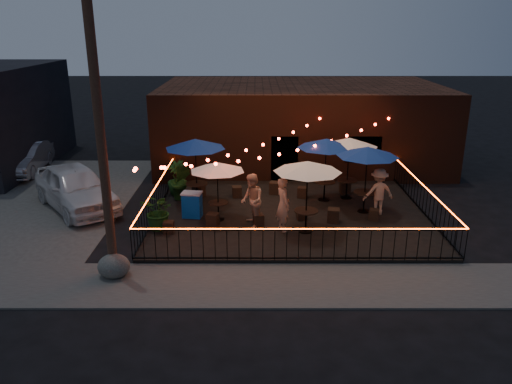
{
  "coord_description": "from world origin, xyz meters",
  "views": [
    {
      "loc": [
        -1.27,
        -15.58,
        6.94
      ],
      "look_at": [
        -1.28,
        1.71,
        1.07
      ],
      "focal_mm": 35.0,
      "sensor_mm": 36.0,
      "label": 1
    }
  ],
  "objects_px": {
    "cafe_table_2": "(308,168)",
    "cafe_table_5": "(349,143)",
    "cafe_table_4": "(368,153)",
    "boulder": "(114,266)",
    "cafe_table_1": "(195,145)",
    "cafe_table_3": "(326,144)",
    "cooler": "(192,205)",
    "cafe_table_0": "(217,168)",
    "utility_pole": "(101,140)"
  },
  "relations": [
    {
      "from": "cafe_table_2",
      "to": "cafe_table_0",
      "type": "bearing_deg",
      "value": 160.33
    },
    {
      "from": "cafe_table_4",
      "to": "cafe_table_1",
      "type": "bearing_deg",
      "value": 171.13
    },
    {
      "from": "cafe_table_2",
      "to": "cafe_table_5",
      "type": "distance_m",
      "value": 4.01
    },
    {
      "from": "utility_pole",
      "to": "cafe_table_0",
      "type": "height_order",
      "value": "utility_pole"
    },
    {
      "from": "cafe_table_1",
      "to": "cafe_table_5",
      "type": "bearing_deg",
      "value": 5.28
    },
    {
      "from": "cafe_table_1",
      "to": "boulder",
      "type": "bearing_deg",
      "value": -106.33
    },
    {
      "from": "cafe_table_3",
      "to": "cafe_table_4",
      "type": "bearing_deg",
      "value": -44.67
    },
    {
      "from": "boulder",
      "to": "cafe_table_0",
      "type": "bearing_deg",
      "value": 56.43
    },
    {
      "from": "cooler",
      "to": "cafe_table_1",
      "type": "bearing_deg",
      "value": 97.71
    },
    {
      "from": "cafe_table_3",
      "to": "cafe_table_4",
      "type": "relative_size",
      "value": 0.91
    },
    {
      "from": "cafe_table_4",
      "to": "cafe_table_2",
      "type": "bearing_deg",
      "value": -141.09
    },
    {
      "from": "cooler",
      "to": "boulder",
      "type": "xyz_separation_m",
      "value": [
        -1.72,
        -4.35,
        -0.28
      ]
    },
    {
      "from": "cafe_table_0",
      "to": "cafe_table_3",
      "type": "relative_size",
      "value": 0.93
    },
    {
      "from": "utility_pole",
      "to": "cafe_table_1",
      "type": "bearing_deg",
      "value": 72.66
    },
    {
      "from": "cafe_table_1",
      "to": "cafe_table_4",
      "type": "relative_size",
      "value": 0.95
    },
    {
      "from": "cafe_table_3",
      "to": "cafe_table_5",
      "type": "xyz_separation_m",
      "value": [
        0.94,
        0.24,
        -0.02
      ]
    },
    {
      "from": "boulder",
      "to": "cafe_table_5",
      "type": "bearing_deg",
      "value": 39.77
    },
    {
      "from": "cooler",
      "to": "boulder",
      "type": "relative_size",
      "value": 1.05
    },
    {
      "from": "cafe_table_2",
      "to": "cafe_table_4",
      "type": "xyz_separation_m",
      "value": [
        2.38,
        1.92,
        0.02
      ]
    },
    {
      "from": "utility_pole",
      "to": "cafe_table_4",
      "type": "relative_size",
      "value": 2.87
    },
    {
      "from": "cafe_table_4",
      "to": "cafe_table_0",
      "type": "bearing_deg",
      "value": -171.36
    },
    {
      "from": "boulder",
      "to": "cafe_table_3",
      "type": "bearing_deg",
      "value": 42.34
    },
    {
      "from": "cafe_table_3",
      "to": "cafe_table_5",
      "type": "distance_m",
      "value": 0.97
    },
    {
      "from": "cafe_table_0",
      "to": "cafe_table_1",
      "type": "height_order",
      "value": "cafe_table_1"
    },
    {
      "from": "boulder",
      "to": "utility_pole",
      "type": "bearing_deg",
      "value": 107.72
    },
    {
      "from": "cafe_table_4",
      "to": "cooler",
      "type": "xyz_separation_m",
      "value": [
        -6.43,
        -0.54,
        -1.83
      ]
    },
    {
      "from": "cafe_table_5",
      "to": "utility_pole",
      "type": "bearing_deg",
      "value": -141.24
    },
    {
      "from": "cafe_table_5",
      "to": "cooler",
      "type": "distance_m",
      "value": 6.64
    },
    {
      "from": "cooler",
      "to": "cafe_table_2",
      "type": "bearing_deg",
      "value": -10.89
    },
    {
      "from": "cafe_table_2",
      "to": "cafe_table_3",
      "type": "height_order",
      "value": "cafe_table_3"
    },
    {
      "from": "cafe_table_4",
      "to": "cooler",
      "type": "height_order",
      "value": "cafe_table_4"
    },
    {
      "from": "cafe_table_1",
      "to": "cafe_table_2",
      "type": "xyz_separation_m",
      "value": [
        4.04,
        -2.93,
        -0.08
      ]
    },
    {
      "from": "cafe_table_3",
      "to": "cafe_table_5",
      "type": "relative_size",
      "value": 1.01
    },
    {
      "from": "cafe_table_2",
      "to": "cafe_table_3",
      "type": "bearing_deg",
      "value": 72.01
    },
    {
      "from": "utility_pole",
      "to": "cafe_table_3",
      "type": "xyz_separation_m",
      "value": [
        6.87,
        6.03,
        -1.54
      ]
    },
    {
      "from": "cafe_table_4",
      "to": "boulder",
      "type": "distance_m",
      "value": 9.74
    },
    {
      "from": "cafe_table_2",
      "to": "cafe_table_5",
      "type": "xyz_separation_m",
      "value": [
        1.99,
        3.48,
        0.0
      ]
    },
    {
      "from": "cafe_table_1",
      "to": "cafe_table_3",
      "type": "bearing_deg",
      "value": 3.53
    },
    {
      "from": "utility_pole",
      "to": "cafe_table_0",
      "type": "bearing_deg",
      "value": 54.65
    },
    {
      "from": "cafe_table_1",
      "to": "cooler",
      "type": "height_order",
      "value": "cafe_table_1"
    },
    {
      "from": "cafe_table_1",
      "to": "cafe_table_2",
      "type": "bearing_deg",
      "value": -35.92
    },
    {
      "from": "utility_pole",
      "to": "cafe_table_2",
      "type": "distance_m",
      "value": 6.64
    },
    {
      "from": "cafe_table_0",
      "to": "cafe_table_3",
      "type": "bearing_deg",
      "value": 27.5
    },
    {
      "from": "utility_pole",
      "to": "cooler",
      "type": "bearing_deg",
      "value": 66.91
    },
    {
      "from": "cafe_table_1",
      "to": "cafe_table_4",
      "type": "height_order",
      "value": "cafe_table_1"
    },
    {
      "from": "cafe_table_3",
      "to": "cooler",
      "type": "bearing_deg",
      "value": -159.96
    },
    {
      "from": "cafe_table_1",
      "to": "cooler",
      "type": "distance_m",
      "value": 2.44
    },
    {
      "from": "cafe_table_2",
      "to": "cooler",
      "type": "relative_size",
      "value": 2.64
    },
    {
      "from": "cafe_table_4",
      "to": "boulder",
      "type": "relative_size",
      "value": 3.07
    },
    {
      "from": "utility_pole",
      "to": "cafe_table_5",
      "type": "height_order",
      "value": "utility_pole"
    }
  ]
}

